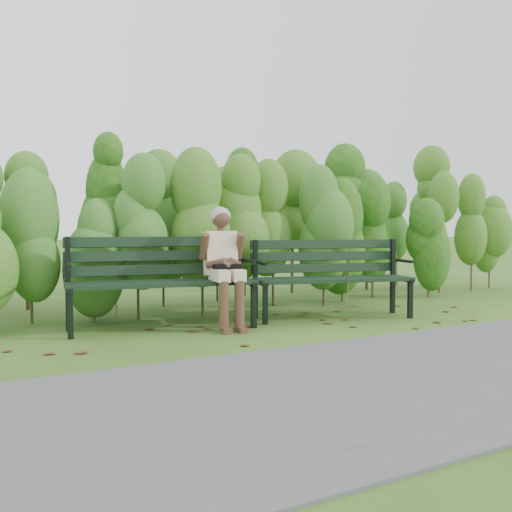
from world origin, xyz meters
TOP-DOWN VIEW (x-y plane):
  - ground at (0.00, 0.00)m, footprint 80.00×80.00m
  - footpath at (0.00, -2.20)m, footprint 60.00×2.50m
  - hedge_band at (0.00, 1.86)m, footprint 11.04×1.67m
  - leaf_litter at (-0.23, -0.22)m, footprint 5.79×2.05m
  - bench_left at (-1.00, 0.64)m, footprint 2.03×0.99m
  - bench_right at (1.00, 0.33)m, footprint 1.93×1.08m
  - seated_woman at (-0.41, 0.33)m, footprint 0.50×0.74m

SIDE VIEW (x-z plane):
  - ground at x=0.00m, z-range 0.00..0.00m
  - leaf_litter at x=-0.23m, z-range 0.00..0.01m
  - footpath at x=0.00m, z-range 0.00..0.01m
  - bench_right at x=1.00m, z-range 0.08..1.00m
  - bench_left at x=-1.00m, z-range 0.09..1.06m
  - seated_woman at x=-0.41m, z-range 0.10..1.38m
  - hedge_band at x=0.00m, z-range 0.05..2.47m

